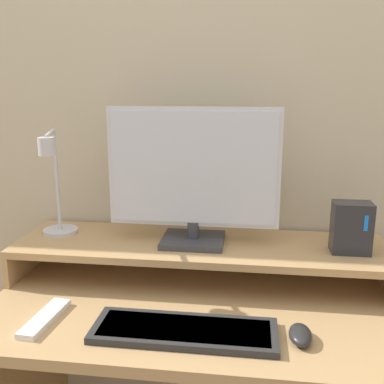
% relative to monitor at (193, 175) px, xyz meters
% --- Properties ---
extents(wall_back, '(6.00, 0.05, 2.50)m').
position_rel_monitor_xyz_m(wall_back, '(0.02, 0.20, 0.16)').
color(wall_back, beige).
rests_on(wall_back, ground_plane).
extents(desk, '(1.15, 0.64, 0.76)m').
position_rel_monitor_xyz_m(desk, '(0.02, -0.16, -0.56)').
color(desk, tan).
rests_on(desk, ground_plane).
extents(monitor_shelf, '(1.15, 0.32, 0.12)m').
position_rel_monitor_xyz_m(monitor_shelf, '(0.02, 0.00, -0.23)').
color(monitor_shelf, tan).
rests_on(monitor_shelf, desk).
extents(monitor, '(0.52, 0.16, 0.42)m').
position_rel_monitor_xyz_m(monitor, '(0.00, 0.00, 0.00)').
color(monitor, '#38383D').
rests_on(monitor, monitor_shelf).
extents(desk_lamp, '(0.14, 0.26, 0.35)m').
position_rel_monitor_xyz_m(desk_lamp, '(-0.43, -0.02, -0.06)').
color(desk_lamp, silver).
rests_on(desk_lamp, monitor_shelf).
extents(router_dock, '(0.11, 0.08, 0.15)m').
position_rel_monitor_xyz_m(router_dock, '(0.47, -0.02, -0.14)').
color(router_dock, '#28282D').
rests_on(router_dock, monitor_shelf).
extents(keyboard, '(0.46, 0.16, 0.02)m').
position_rel_monitor_xyz_m(keyboard, '(0.02, -0.33, -0.32)').
color(keyboard, '#282828').
rests_on(keyboard, desk).
extents(mouse, '(0.06, 0.10, 0.03)m').
position_rel_monitor_xyz_m(mouse, '(0.30, -0.32, -0.32)').
color(mouse, black).
rests_on(mouse, desk).
extents(remote_control, '(0.06, 0.20, 0.02)m').
position_rel_monitor_xyz_m(remote_control, '(-0.35, -0.32, -0.32)').
color(remote_control, white).
rests_on(remote_control, desk).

